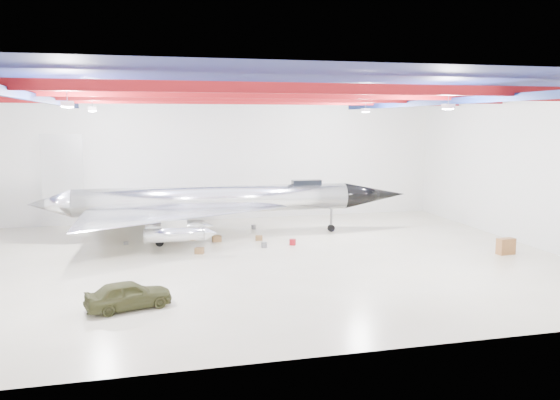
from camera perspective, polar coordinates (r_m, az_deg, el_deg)
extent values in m
plane|color=beige|center=(35.51, -2.82, -6.23)|extent=(40.00, 40.00, 0.00)
plane|color=silver|center=(49.31, -6.10, 4.31)|extent=(40.00, 0.00, 40.00)
plane|color=silver|center=(42.96, 24.39, 3.02)|extent=(0.00, 30.00, 30.00)
plane|color=#0A0F38|center=(34.43, -2.95, 11.78)|extent=(40.00, 40.00, 0.00)
cube|color=maroon|center=(25.62, 0.82, 11.63)|extent=(39.50, 0.25, 0.50)
cube|color=maroon|center=(31.46, -1.93, 11.01)|extent=(39.50, 0.25, 0.50)
cube|color=maroon|center=(37.35, -3.80, 10.58)|extent=(39.50, 0.25, 0.50)
cube|color=maroon|center=(43.27, -5.16, 10.25)|extent=(39.50, 0.25, 0.50)
cube|color=#0B1844|center=(34.28, -23.37, 9.62)|extent=(0.25, 29.50, 0.40)
cube|color=#0B1844|center=(38.44, 15.20, 9.80)|extent=(0.25, 29.50, 0.40)
cube|color=silver|center=(28.04, -21.33, 9.35)|extent=(0.55, 0.55, 0.25)
cube|color=silver|center=(32.23, 17.17, 9.34)|extent=(0.55, 0.55, 0.25)
cube|color=silver|center=(39.97, -19.01, 9.00)|extent=(0.55, 0.55, 0.25)
cube|color=silver|center=(43.00, 8.94, 9.27)|extent=(0.55, 0.55, 0.25)
cylinder|color=silver|center=(42.14, -6.86, 0.07)|extent=(20.84, 2.84, 2.08)
cone|color=black|center=(45.04, 9.84, 0.53)|extent=(5.27, 2.27, 2.08)
cone|color=silver|center=(42.91, -22.97, -0.39)|extent=(3.19, 2.19, 2.08)
cube|color=silver|center=(42.42, -21.80, 3.26)|extent=(2.91, 0.23, 4.67)
cube|color=black|center=(43.17, 2.79, 1.77)|extent=(2.31, 0.91, 0.52)
cylinder|color=silver|center=(36.64, -10.97, -3.59)|extent=(3.98, 1.08, 0.93)
cylinder|color=silver|center=(39.19, -11.01, -2.81)|extent=(3.98, 1.08, 0.93)
cylinder|color=silver|center=(45.32, -11.07, -1.31)|extent=(3.98, 1.08, 0.93)
cylinder|color=silver|center=(47.88, -11.09, -0.80)|extent=(3.98, 1.08, 0.93)
cylinder|color=#59595B|center=(44.17, 5.37, -2.12)|extent=(0.19, 0.19, 1.87)
cylinder|color=black|center=(44.30, 5.36, -2.94)|extent=(0.59, 0.25, 0.58)
cylinder|color=#59595B|center=(39.81, -12.49, -3.45)|extent=(0.19, 0.19, 1.87)
cylinder|color=black|center=(39.94, -12.46, -4.35)|extent=(0.59, 0.25, 0.58)
cylinder|color=#59595B|center=(44.91, -12.37, -2.11)|extent=(0.19, 0.19, 1.87)
cylinder|color=black|center=(45.03, -12.35, -2.92)|extent=(0.59, 0.25, 0.58)
imported|color=#38391C|center=(27.37, -15.54, -9.51)|extent=(4.32, 2.63, 1.37)
cube|color=brown|center=(39.74, 22.52, -4.49)|extent=(1.24, 0.71, 1.09)
cube|color=olive|center=(37.36, -8.42, -5.26)|extent=(0.70, 0.63, 0.40)
cube|color=maroon|center=(43.56, -10.74, -3.43)|extent=(0.54, 0.49, 0.31)
cylinder|color=#59595B|center=(38.71, -1.67, -4.71)|extent=(0.55, 0.55, 0.38)
cube|color=olive|center=(41.00, -2.22, -3.98)|extent=(0.58, 0.50, 0.37)
cube|color=#59595B|center=(41.10, -15.79, -4.37)|extent=(0.33, 0.27, 0.23)
cylinder|color=maroon|center=(39.49, 1.32, -4.41)|extent=(0.62, 0.62, 0.43)
cube|color=olive|center=(40.86, -6.63, -4.02)|extent=(0.69, 0.58, 0.44)
cylinder|color=#59595B|center=(45.29, -2.77, -2.82)|extent=(0.44, 0.44, 0.34)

